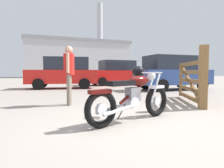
% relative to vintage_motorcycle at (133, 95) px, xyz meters
% --- Properties ---
extents(ground_plane, '(80.00, 80.00, 0.00)m').
position_rel_vintage_motorcycle_xyz_m(ground_plane, '(-0.06, -0.08, -0.49)').
color(ground_plane, gray).
extents(vintage_motorcycle, '(1.99, 0.97, 1.07)m').
position_rel_vintage_motorcycle_xyz_m(vintage_motorcycle, '(0.00, 0.00, 0.00)').
color(vintage_motorcycle, black).
rests_on(vintage_motorcycle, ground_plane).
extents(timber_gate, '(1.21, 2.35, 1.60)m').
position_rel_vintage_motorcycle_xyz_m(timber_gate, '(2.56, 1.35, 0.21)').
color(timber_gate, brown).
rests_on(timber_gate, ground_plane).
extents(bystander, '(0.30, 0.45, 1.66)m').
position_rel_vintage_motorcycle_xyz_m(bystander, '(-0.94, 2.22, 0.53)').
color(bystander, '#706656').
rests_on(bystander, ground_plane).
extents(white_estate_far, '(3.99, 2.00, 1.78)m').
position_rel_vintage_motorcycle_xyz_m(white_estate_far, '(3.29, 10.13, 0.43)').
color(white_estate_far, black).
rests_on(white_estate_far, ground_plane).
extents(pale_sedan_back, '(4.07, 2.18, 1.78)m').
position_rel_vintage_motorcycle_xyz_m(pale_sedan_back, '(-0.53, 8.26, 0.43)').
color(pale_sedan_back, black).
rests_on(pale_sedan_back, ground_plane).
extents(dark_sedan_left, '(3.92, 1.86, 1.78)m').
position_rel_vintage_motorcycle_xyz_m(dark_sedan_left, '(4.75, 5.38, 0.43)').
color(dark_sedan_left, black).
rests_on(dark_sedan_left, ground_plane).
extents(industrial_building, '(20.04, 10.48, 15.20)m').
position_rel_vintage_motorcycle_xyz_m(industrial_building, '(4.70, 36.36, 3.11)').
color(industrial_building, '#B2B2B7').
rests_on(industrial_building, ground_plane).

